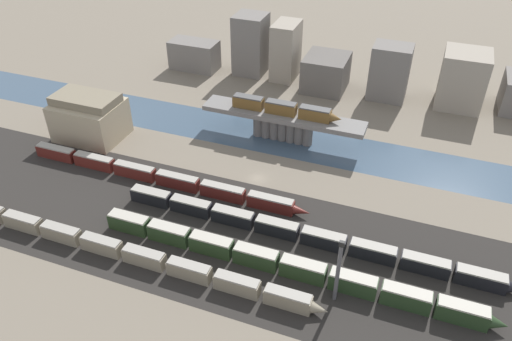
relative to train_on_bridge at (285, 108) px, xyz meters
name	(u,v)px	position (x,y,z in m)	size (l,w,h in m)	color
ground_plane	(258,178)	(-0.51, -21.25, -10.61)	(400.00, 400.00, 0.00)	#756B5B
railbed_yard	(222,236)	(-0.51, -45.25, -10.61)	(280.00, 42.00, 0.01)	#282623
river_water	(282,139)	(-0.51, 0.00, -10.61)	(320.00, 18.10, 0.01)	#3D5166
bridge	(283,122)	(-0.51, 0.00, -4.50)	(48.59, 7.96, 8.83)	slate
train_on_bridge	(285,108)	(0.00, 0.00, 0.00)	(32.67, 3.07, 3.66)	brown
train_yard_near	(127,252)	(-17.01, -59.25, -8.78)	(89.26, 2.70, 3.72)	gray
train_yard_mid	(284,265)	(16.51, -50.83, -8.55)	(87.42, 3.19, 4.19)	#23381E
train_yard_far	(305,235)	(18.11, -40.08, -8.82)	(91.79, 2.98, 3.64)	black
train_yard_outer	(160,177)	(-24.05, -32.07, -8.81)	(80.56, 2.62, 3.66)	#5B1E19
warehouse_building	(89,117)	(-55.10, -18.48, -4.05)	(19.21, 14.91, 13.80)	tan
signal_tower	(338,271)	(28.32, -54.31, -2.65)	(1.00, 0.81, 15.87)	#4C4C51
city_block_far_left	(194,55)	(-48.04, 37.47, -5.21)	(18.00, 9.46, 10.80)	slate
city_block_left	(251,44)	(-26.67, 41.74, 0.38)	(11.18, 11.31, 21.99)	slate
city_block_center	(286,51)	(-13.20, 42.06, -0.34)	(8.45, 12.93, 20.55)	gray
city_block_right	(326,73)	(3.01, 38.15, -4.59)	(14.66, 15.94, 12.05)	#605B56
city_block_far_right	(390,72)	(24.57, 38.79, -1.27)	(12.66, 10.14, 18.69)	slate
city_block_tall	(463,79)	(47.82, 41.85, -1.35)	(14.47, 14.73, 18.53)	gray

